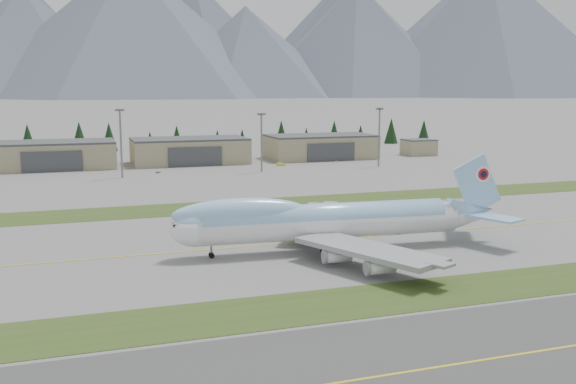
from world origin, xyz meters
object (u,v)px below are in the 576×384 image
object	(u,v)px
hangar_center	(190,151)
service_vehicle_a	(158,172)
service_vehicle_c	(336,161)
hangar_left	(53,155)
boeing_747_freighter	(327,220)
hangar_right	(320,147)
service_vehicle_b	(281,165)

from	to	relation	value
hangar_center	service_vehicle_a	distance (m)	32.29
service_vehicle_c	hangar_left	bearing A→B (deg)	-179.61
boeing_747_freighter	service_vehicle_c	bearing A→B (deg)	70.57
hangar_center	hangar_right	distance (m)	60.00
boeing_747_freighter	service_vehicle_b	world-z (taller)	boeing_747_freighter
hangar_right	hangar_center	bearing A→B (deg)	180.00
service_vehicle_c	boeing_747_freighter	bearing A→B (deg)	-107.10
hangar_center	service_vehicle_c	xyz separation A→B (m)	(62.67, -12.54, -5.39)
hangar_right	service_vehicle_c	size ratio (longest dim) A/B	12.79
boeing_747_freighter	hangar_right	bearing A→B (deg)	73.11
hangar_center	service_vehicle_a	world-z (taller)	hangar_center
hangar_right	service_vehicle_b	size ratio (longest dim) A/B	12.51
hangar_center	service_vehicle_c	size ratio (longest dim) A/B	12.79
service_vehicle_c	hangar_right	bearing A→B (deg)	108.50
service_vehicle_b	service_vehicle_c	bearing A→B (deg)	-63.89
hangar_center	service_vehicle_a	xyz separation A→B (m)	(-16.85, -27.01, -5.39)
hangar_center	service_vehicle_b	world-z (taller)	hangar_center
hangar_left	service_vehicle_c	size ratio (longest dim) A/B	12.79
service_vehicle_b	service_vehicle_c	world-z (taller)	service_vehicle_b
hangar_left	hangar_right	size ratio (longest dim) A/B	1.00
hangar_left	service_vehicle_b	xyz separation A→B (m)	(89.27, -20.76, -5.39)
hangar_right	service_vehicle_a	distance (m)	81.64
hangar_left	service_vehicle_b	bearing A→B (deg)	-13.09
hangar_left	service_vehicle_b	size ratio (longest dim) A/B	12.51
service_vehicle_a	service_vehicle_b	distance (m)	51.50
hangar_left	service_vehicle_b	world-z (taller)	hangar_left
hangar_right	service_vehicle_a	size ratio (longest dim) A/B	12.11
boeing_747_freighter	service_vehicle_c	distance (m)	158.47
hangar_left	hangar_right	distance (m)	115.00
service_vehicle_b	boeing_747_freighter	bearing A→B (deg)	175.66
hangar_right	hangar_left	bearing A→B (deg)	180.00
hangar_center	service_vehicle_b	bearing A→B (deg)	-31.21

